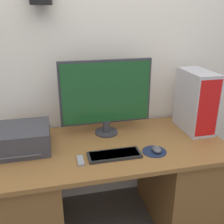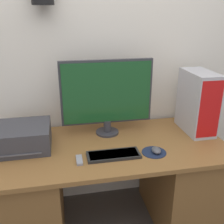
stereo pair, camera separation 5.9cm
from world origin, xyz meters
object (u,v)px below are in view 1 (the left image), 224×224
monitor (106,95)px  remote_control (80,161)px  keyboard (115,155)px  computer_tower (196,101)px  printer (22,139)px  mouse (157,149)px

monitor → remote_control: size_ratio=6.13×
keyboard → remote_control: 0.23m
computer_tower → printer: computer_tower is taller
keyboard → mouse: (0.28, -0.02, 0.01)m
monitor → remote_control: bearing=-123.5°
keyboard → remote_control: size_ratio=3.13×
mouse → printer: printer is taller
keyboard → printer: printer is taller
keyboard → monitor: bearing=87.3°
remote_control → mouse: bearing=0.2°
computer_tower → monitor: bearing=172.8°
monitor → keyboard: bearing=-92.7°
monitor → keyboard: (-0.02, -0.35, -0.30)m
keyboard → mouse: 0.28m
monitor → mouse: bearing=-54.2°
printer → remote_control: (0.36, -0.25, -0.07)m
printer → remote_control: size_ratio=3.38×
keyboard → computer_tower: (0.69, 0.26, 0.22)m
monitor → computer_tower: 0.69m
printer → keyboard: bearing=-21.8°
computer_tower → printer: 1.28m
computer_tower → printer: bearing=-178.8°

